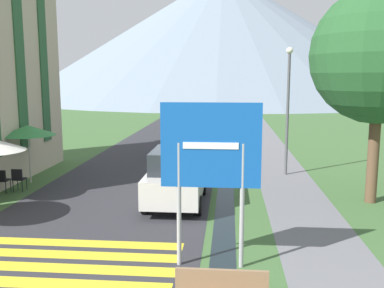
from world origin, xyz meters
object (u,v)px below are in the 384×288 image
Objects in this scene: cafe_chair_far_left at (2,179)px; tree_by_path at (380,56)px; road_sign at (211,159)px; parked_car_far at (194,138)px; parked_car_near at (176,176)px; streetlamp at (288,101)px; cafe_umbrella_rear_green at (28,130)px; cafe_chair_far_right at (18,178)px.

tree_by_path reaches higher than cafe_chair_far_left.
parked_car_far is at bearing 96.10° from road_sign.
parked_car_near reaches higher than cafe_chair_far_left.
parked_car_far is at bearing 128.29° from tree_by_path.
streetlamp is at bearing 48.31° from parked_car_near.
cafe_umbrella_rear_green is (-6.05, 2.29, 1.16)m from parked_car_near.
road_sign is 10.10m from cafe_umbrella_rear_green.
parked_car_far reaches higher than cafe_chair_far_right.
cafe_umbrella_rear_green is (-5.91, -6.73, 1.16)m from parked_car_far.
parked_car_near is 0.72× the size of streetlamp.
cafe_chair_far_right is at bearing 13.44° from cafe_chair_far_left.
cafe_chair_far_left is at bearing -159.67° from streetlamp.
cafe_chair_far_right is (-5.72, -8.05, -0.40)m from parked_car_far.
streetlamp is at bearing 3.71° from cafe_chair_far_right.
parked_car_near is 4.51× the size of cafe_chair_far_left.
parked_car_near is 9.02m from parked_car_far.
streetlamp is (9.98, 3.66, 2.63)m from cafe_chair_far_right.
road_sign is 0.85× the size of parked_car_far.
cafe_chair_far_left is 0.12× the size of tree_by_path.
parked_car_near is at bearing -17.18° from cafe_chair_far_left.
parked_car_far is 11.24m from tree_by_path.
cafe_chair_far_right is at bearing -159.86° from streetlamp.
streetlamp reaches higher than road_sign.
tree_by_path is at bearing -59.63° from streetlamp.
tree_by_path is at bearing -17.53° from cafe_chair_far_right.
road_sign reaches higher than cafe_chair_far_right.
cafe_umbrella_rear_green is at bearing 159.24° from parked_car_near.
cafe_umbrella_rear_green is at bearing -167.08° from streetlamp.
cafe_umbrella_rear_green reaches higher than cafe_chair_far_right.
road_sign is at bearing -43.14° from cafe_umbrella_rear_green.
road_sign reaches higher than parked_car_near.
streetlamp is (4.12, 4.63, 2.24)m from parked_car_near.
parked_car_near and parked_car_far have the same top height.
parked_car_near is at bearing -89.11° from parked_car_far.
road_sign is 0.67× the size of streetlamp.
road_sign is at bearing -133.59° from tree_by_path.
tree_by_path is at bearing 6.51° from parked_car_near.
road_sign is 5.02m from parked_car_near.
parked_car_near is (-1.32, 4.61, -1.49)m from road_sign.
cafe_chair_far_right is 2.06m from cafe_umbrella_rear_green.
tree_by_path reaches higher than parked_car_near.
cafe_chair_far_left is (-6.36, 0.74, -0.39)m from parked_car_near.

